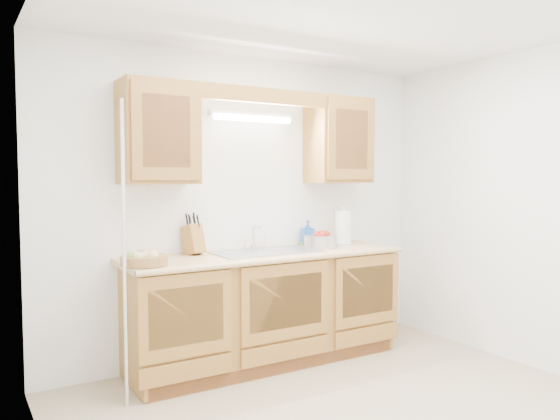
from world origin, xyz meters
TOP-DOWN VIEW (x-y plane):
  - room at (0.00, 0.00)m, footprint 3.52×3.50m
  - base_cabinets at (0.00, 1.20)m, footprint 2.20×0.60m
  - countertop at (0.00, 1.19)m, footprint 2.30×0.63m
  - upper_cabinet_left at (-0.83, 1.33)m, footprint 0.55×0.33m
  - upper_cabinet_right at (0.83, 1.33)m, footprint 0.55×0.33m
  - valance at (0.00, 1.19)m, footprint 2.20×0.05m
  - fluorescent_fixture at (0.00, 1.42)m, footprint 0.76×0.08m
  - sink at (0.00, 1.21)m, footprint 0.84×0.46m
  - wire_shelf_pole at (-1.20, 0.94)m, footprint 0.03×0.03m
  - outlet_plate at (0.95, 1.49)m, footprint 0.08×0.01m
  - fruit_basket at (-1.03, 1.07)m, footprint 0.34×0.34m
  - knife_block at (-0.54, 1.39)m, footprint 0.16×0.21m
  - orange_canister at (-0.54, 1.42)m, footprint 0.09×0.09m
  - soap_bottle at (0.54, 1.40)m, footprint 0.11×0.12m
  - sponge at (0.54, 1.44)m, footprint 0.12×0.09m
  - paper_towel at (0.83, 1.25)m, footprint 0.17×0.17m
  - apple_bowl at (0.54, 1.20)m, footprint 0.35×0.35m

SIDE VIEW (x-z plane):
  - base_cabinets at x=0.00m, z-range 0.01..0.87m
  - sink at x=0.00m, z-range 0.65..1.01m
  - countertop at x=0.00m, z-range 0.86..0.90m
  - sponge at x=0.54m, z-range 0.90..0.92m
  - fruit_basket at x=-1.03m, z-range 0.89..0.99m
  - apple_bowl at x=0.54m, z-range 0.89..1.04m
  - wire_shelf_pole at x=-1.20m, z-range 0.00..2.00m
  - soap_bottle at x=0.54m, z-range 0.90..1.12m
  - orange_canister at x=-0.54m, z-range 0.90..1.12m
  - knife_block at x=-0.54m, z-range 0.85..1.19m
  - paper_towel at x=0.83m, z-range 0.87..1.23m
  - outlet_plate at x=0.95m, z-range 1.09..1.21m
  - room at x=0.00m, z-range 0.00..2.50m
  - upper_cabinet_left at x=-0.83m, z-range 1.45..2.20m
  - upper_cabinet_right at x=0.83m, z-range 1.45..2.20m
  - fluorescent_fixture at x=0.00m, z-range 1.96..2.04m
  - valance at x=0.00m, z-range 2.08..2.20m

